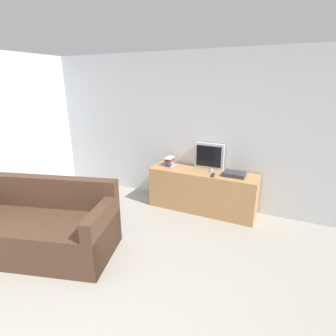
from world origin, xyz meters
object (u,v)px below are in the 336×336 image
(book_stack, at_px, (170,161))
(remote_on_stand, at_px, (212,170))
(television, at_px, (209,156))
(remote_secondary, at_px, (213,175))
(couch, at_px, (42,229))
(set_top_box, at_px, (235,174))
(tv_stand, at_px, (202,191))

(book_stack, bearing_deg, remote_on_stand, 0.58)
(television, bearing_deg, remote_secondary, -63.62)
(couch, relative_size, set_top_box, 5.99)
(couch, xyz_separation_m, set_top_box, (2.02, 1.99, 0.41))
(tv_stand, distance_m, book_stack, 0.77)
(television, bearing_deg, tv_stand, -97.40)
(remote_on_stand, bearing_deg, book_stack, -179.42)
(tv_stand, distance_m, couch, 2.50)
(television, bearing_deg, book_stack, -167.26)
(tv_stand, relative_size, book_stack, 8.13)
(couch, relative_size, remote_on_stand, 12.48)
(remote_secondary, bearing_deg, television, 116.38)
(remote_on_stand, bearing_deg, couch, -128.27)
(book_stack, bearing_deg, set_top_box, -2.95)
(television, height_order, book_stack, television)
(book_stack, xyz_separation_m, remote_secondary, (0.85, -0.20, -0.06))
(remote_on_stand, bearing_deg, television, 123.22)
(tv_stand, height_order, television, television)
(set_top_box, bearing_deg, tv_stand, -179.81)
(tv_stand, bearing_deg, television, 82.60)
(tv_stand, xyz_separation_m, book_stack, (-0.64, 0.06, 0.42))
(television, bearing_deg, set_top_box, -23.53)
(tv_stand, height_order, book_stack, book_stack)
(remote_on_stand, height_order, set_top_box, set_top_box)
(tv_stand, bearing_deg, couch, -127.05)
(tv_stand, height_order, remote_secondary, remote_secondary)
(tv_stand, bearing_deg, remote_on_stand, 29.50)
(tv_stand, height_order, set_top_box, set_top_box)
(television, xyz_separation_m, couch, (-1.53, -2.21, -0.60))
(tv_stand, xyz_separation_m, television, (0.03, 0.21, 0.57))
(couch, height_order, remote_secondary, couch)
(remote_on_stand, distance_m, set_top_box, 0.40)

